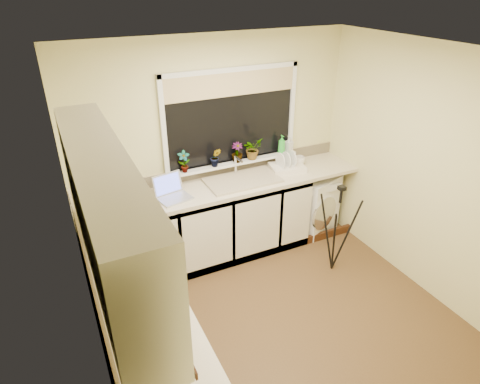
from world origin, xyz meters
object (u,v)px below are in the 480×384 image
object	(u,v)px
tripod	(337,229)
plant_d	(252,149)
plant_c	(237,152)
soap_bottle_green	(282,145)
cup_left	(175,371)
laptop	(172,192)
kettle	(141,268)
cup_back	(299,161)
washing_machine	(311,202)
dish_rack	(287,167)
soap_bottle_clear	(289,144)
microwave	(114,215)
steel_jar	(143,313)
plant_a	(184,162)
plant_b	(216,157)

from	to	relation	value
tripod	plant_d	bearing A→B (deg)	132.09
plant_c	soap_bottle_green	world-z (taller)	soap_bottle_green
soap_bottle_green	cup_left	size ratio (longest dim) A/B	2.15
plant_c	soap_bottle_green	size ratio (longest dim) A/B	0.98
laptop	kettle	bearing A→B (deg)	-129.21
cup_back	plant_c	bearing A→B (deg)	171.60
kettle	cup_back	bearing A→B (deg)	29.84
washing_machine	laptop	size ratio (longest dim) A/B	2.01
dish_rack	soap_bottle_clear	world-z (taller)	soap_bottle_clear
washing_machine	tripod	distance (m)	0.88
laptop	soap_bottle_green	distance (m)	1.47
plant_d	plant_c	bearing A→B (deg)	-178.97
plant_d	cup_back	world-z (taller)	plant_d
tripod	plant_d	world-z (taller)	plant_d
dish_rack	tripod	world-z (taller)	tripod
laptop	soap_bottle_clear	world-z (taller)	soap_bottle_clear
tripod	microwave	bearing A→B (deg)	-174.29
washing_machine	steel_jar	bearing A→B (deg)	-166.21
washing_machine	dish_rack	size ratio (longest dim) A/B	1.91
steel_jar	soap_bottle_clear	xyz separation A→B (m)	(2.25, 1.82, 0.18)
washing_machine	steel_jar	distance (m)	3.05
plant_c	washing_machine	bearing A→B (deg)	-11.09
plant_a	plant_d	world-z (taller)	plant_d
plant_d	soap_bottle_clear	size ratio (longest dim) A/B	1.31
plant_a	cup_left	world-z (taller)	plant_a
steel_jar	plant_c	world-z (taller)	plant_c
plant_b	soap_bottle_clear	xyz separation A→B (m)	(0.96, 0.02, -0.01)
plant_d	tripod	bearing A→B (deg)	-64.01
tripod	plant_a	bearing A→B (deg)	159.01
tripod	plant_b	xyz separation A→B (m)	(-0.97, 1.01, 0.64)
washing_machine	plant_a	size ratio (longest dim) A/B	3.06
steel_jar	laptop	bearing A→B (deg)	66.19
plant_c	soap_bottle_green	xyz separation A→B (m)	(0.58, -0.02, 0.00)
cup_left	soap_bottle_green	bearing A→B (deg)	47.92
kettle	plant_d	bearing A→B (deg)	40.21
washing_machine	plant_a	world-z (taller)	plant_a
cup_back	cup_left	distance (m)	3.18
soap_bottle_green	cup_back	xyz separation A→B (m)	(0.20, -0.10, -0.21)
plant_d	soap_bottle_green	xyz separation A→B (m)	(0.38, -0.02, -0.01)
cup_back	washing_machine	bearing A→B (deg)	-21.88
steel_jar	plant_c	size ratio (longest dim) A/B	0.52
tripod	soap_bottle_green	xyz separation A→B (m)	(-0.12, 1.00, 0.64)
laptop	plant_d	world-z (taller)	plant_d
plant_d	cup_left	distance (m)	2.89
plant_a	cup_back	size ratio (longest dim) A/B	1.78
soap_bottle_green	cup_left	distance (m)	3.11
cup_back	plant_a	bearing A→B (deg)	175.81
dish_rack	steel_jar	xyz separation A→B (m)	(-2.13, -1.64, 0.03)
microwave	plant_c	distance (m)	1.63
plant_a	plant_c	bearing A→B (deg)	1.02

